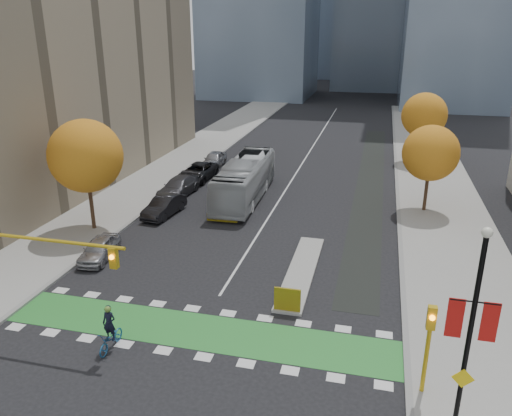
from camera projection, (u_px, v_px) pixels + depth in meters
The scene contains 24 objects.
ground at pixel (187, 349), 23.37m from camera, with size 300.00×300.00×0.00m, color black.
sidewalk_west at pixel (127, 194), 44.64m from camera, with size 7.00×120.00×0.15m, color gray.
sidewalk_east at pixel (446, 221), 38.51m from camera, with size 7.00×120.00×0.15m, color gray.
curb_west at pixel (164, 197), 43.84m from camera, with size 0.30×120.00×0.16m, color gray.
curb_east at pixel (399, 217), 39.30m from camera, with size 0.30×120.00×0.16m, color gray.
bike_crossing at pixel (198, 331), 24.73m from camera, with size 20.00×3.00×0.01m, color #2A8130.
centre_line at pixel (309, 152), 59.83m from camera, with size 0.15×70.00×0.01m, color silver.
bike_lane_paint at pixel (370, 180), 49.01m from camera, with size 2.50×50.00×0.01m, color black.
median_island at pixel (301, 271), 30.64m from camera, with size 1.60×10.00×0.16m, color gray.
hazard_board at pixel (287, 300), 26.01m from camera, with size 1.40×0.12×1.30m, color yellow.
building_west at pixel (19, 47), 44.58m from camera, with size 16.00×44.00×25.00m, color gray.
tree_west at pixel (86, 156), 35.10m from camera, with size 5.20×5.20×8.22m.
tree_east_near at pixel (431, 153), 39.03m from camera, with size 4.40×4.40×7.08m.
tree_east_far at pixel (424, 115), 53.37m from camera, with size 4.80×4.80×7.65m.
traffic_signal_west at pixel (19, 258), 23.32m from camera, with size 8.53×0.56×5.20m.
traffic_signal_east at pixel (429, 337), 19.58m from camera, with size 0.35×0.43×4.10m.
banner_lamppost at pixel (471, 327), 16.89m from camera, with size 1.65×0.36×8.28m.
cyclist at pixel (111, 335), 23.12m from camera, with size 0.71×1.97×2.26m.
bus at pixel (245, 179), 43.11m from camera, with size 2.96×12.64×3.52m, color #A6AAAD.
parked_car_a at pixel (99, 249), 32.18m from camera, with size 1.67×4.14×1.41m, color #A3A3A8.
parked_car_b at pixel (164, 206), 39.59m from camera, with size 1.64×4.70×1.55m, color black.
parked_car_c at pixel (178, 187), 44.33m from camera, with size 2.21×5.45×1.58m, color #4A494E.
parked_car_d at pixel (198, 172), 48.89m from camera, with size 2.62×5.69×1.58m, color black.
parked_car_e at pixel (214, 159), 53.45m from camera, with size 1.88×4.68×1.59m, color #9A9A9F.
Camera 1 is at (7.92, -18.32, 14.21)m, focal length 35.00 mm.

